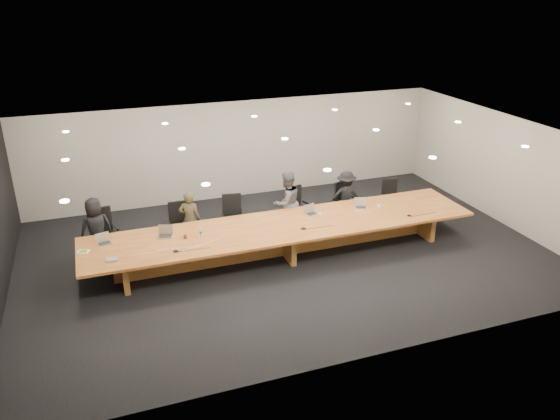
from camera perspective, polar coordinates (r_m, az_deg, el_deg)
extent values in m
plane|color=black|center=(12.73, 0.46, -4.64)|extent=(12.00, 12.00, 0.00)
cube|color=silver|center=(15.76, -4.57, 6.28)|extent=(12.00, 0.02, 2.80)
cube|color=brown|center=(12.42, 0.47, -1.70)|extent=(9.00, 1.80, 0.06)
cube|color=brown|center=(12.58, 0.46, -3.25)|extent=(7.65, 0.15, 0.69)
cube|color=brown|center=(11.96, -16.04, -5.69)|extent=(0.12, 1.26, 0.69)
cube|color=brown|center=(12.58, 0.46, -3.25)|extent=(0.12, 1.26, 0.69)
cube|color=brown|center=(14.12, 14.32, -0.98)|extent=(0.12, 1.26, 0.69)
imported|color=black|center=(12.90, -18.65, -1.92)|extent=(0.81, 0.62, 1.47)
imported|color=#3C3620|center=(12.99, -9.41, -0.99)|extent=(0.59, 0.48, 1.39)
imported|color=#4D4E50|center=(13.51, 0.69, 0.78)|extent=(0.94, 0.83, 1.60)
imported|color=black|center=(14.28, 6.89, 1.39)|extent=(1.01, 0.78, 1.38)
cylinder|color=silver|center=(11.94, -8.27, -2.29)|extent=(0.08, 0.08, 0.21)
cylinder|color=maroon|center=(11.93, -9.88, -2.74)|extent=(0.08, 0.08, 0.09)
cone|color=white|center=(12.88, 4.19, -0.49)|extent=(0.08, 0.08, 0.08)
cone|color=silver|center=(13.53, 10.28, 0.37)|extent=(0.09, 0.09, 0.08)
cube|color=white|center=(11.90, -19.89, -4.13)|extent=(0.27, 0.24, 0.01)
cube|color=green|center=(11.88, -19.88, -4.06)|extent=(0.16, 0.10, 0.02)
cube|color=silver|center=(11.38, -17.17, -4.96)|extent=(0.24, 0.18, 0.03)
cone|color=black|center=(11.41, -10.83, -4.21)|extent=(0.15, 0.15, 0.03)
cone|color=black|center=(12.22, 2.48, -1.91)|extent=(0.17, 0.17, 0.03)
cone|color=black|center=(13.24, 13.36, -0.53)|extent=(0.14, 0.14, 0.03)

